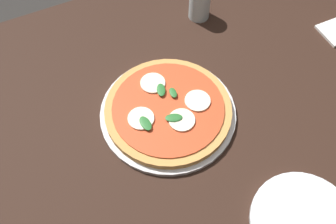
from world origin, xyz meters
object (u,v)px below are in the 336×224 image
object	(u,v)px
serving_tray	(168,113)
glass_cup	(200,3)
dining_table	(194,139)
plate_white	(304,224)
pizza	(168,109)

from	to	relation	value
serving_tray	glass_cup	size ratio (longest dim) A/B	3.48
dining_table	serving_tray	size ratio (longest dim) A/B	3.91
plate_white	glass_cup	distance (m)	0.66
dining_table	plate_white	size ratio (longest dim) A/B	5.79
plate_white	pizza	bearing A→B (deg)	-70.05
dining_table	plate_white	bearing A→B (deg)	104.16
glass_cup	plate_white	bearing A→B (deg)	81.11
pizza	glass_cup	world-z (taller)	glass_cup
plate_white	glass_cup	xyz separation A→B (m)	(-0.10, -0.65, 0.04)
serving_tray	pizza	distance (m)	0.02
dining_table	serving_tray	distance (m)	0.12
dining_table	glass_cup	xyz separation A→B (m)	(-0.18, -0.33, 0.14)
glass_cup	dining_table	bearing A→B (deg)	60.63
dining_table	pizza	world-z (taller)	pizza
serving_tray	plate_white	distance (m)	0.40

